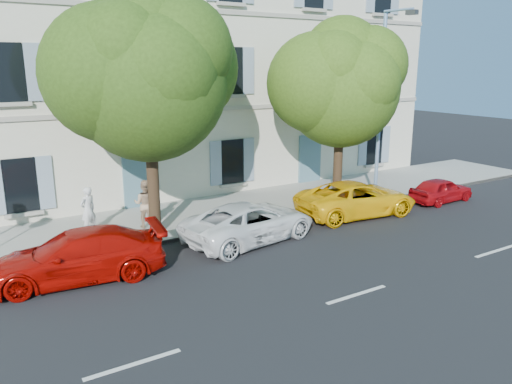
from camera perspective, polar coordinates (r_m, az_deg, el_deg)
ground at (r=16.49m, az=1.91°, el=-6.46°), size 90.00×90.00×0.00m
sidewalk at (r=20.13m, az=-5.10°, el=-2.40°), size 36.00×4.50×0.15m
kerb at (r=18.30m, az=-2.04°, el=-4.06°), size 36.00×0.16×0.16m
building at (r=24.57m, az=-11.64°, el=14.39°), size 28.00×7.00×12.00m
car_red_coupe at (r=14.83m, az=-19.77°, el=-6.89°), size 5.03×2.60×1.40m
car_white_coupe at (r=16.97m, az=-0.71°, el=-3.44°), size 5.11×2.96×1.34m
car_yellow_supercar at (r=20.26m, az=11.44°, el=-0.73°), size 5.16×2.81×1.37m
car_red_hatchback at (r=23.28m, az=20.38°, el=0.23°), size 3.21×1.37×1.08m
tree_left at (r=16.83m, az=-12.25°, el=12.11°), size 5.15×5.15×7.99m
tree_right at (r=21.15m, az=9.68°, el=11.45°), size 4.77×4.77×7.34m
street_lamp at (r=21.95m, az=14.37°, el=10.62°), size 0.30×1.68×7.85m
pedestrian_a at (r=18.21m, az=-18.64°, el=-1.97°), size 0.71×0.61×1.65m
pedestrian_b at (r=18.29m, az=-12.52°, el=-1.32°), size 1.08×1.04×1.75m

